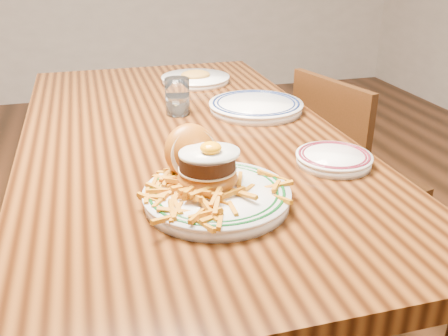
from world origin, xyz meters
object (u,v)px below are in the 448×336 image
object	(u,v)px
chair_right	(346,177)
main_plate	(212,183)
side_plate	(334,158)
table	(182,160)

from	to	relation	value
chair_right	main_plate	xyz separation A→B (m)	(-0.66, -0.61, 0.35)
side_plate	chair_right	bearing A→B (deg)	38.46
chair_right	table	bearing A→B (deg)	2.72
table	side_plate	world-z (taller)	side_plate
side_plate	main_plate	bearing A→B (deg)	179.19
table	chair_right	distance (m)	0.71
chair_right	main_plate	distance (m)	0.97
chair_right	side_plate	distance (m)	0.70
table	side_plate	xyz separation A→B (m)	(0.30, -0.31, 0.10)
table	side_plate	bearing A→B (deg)	-45.95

